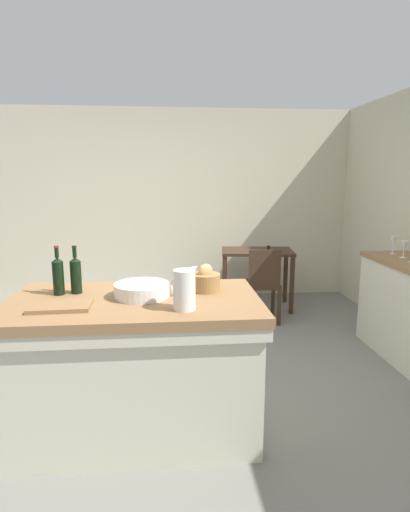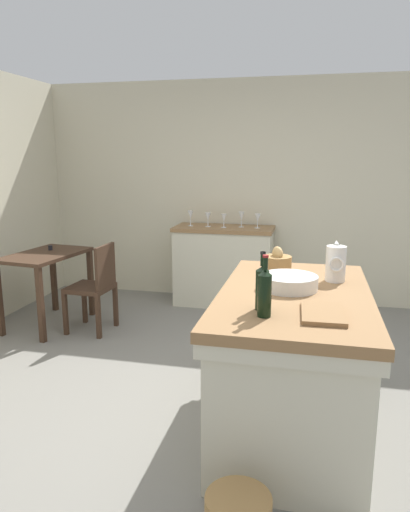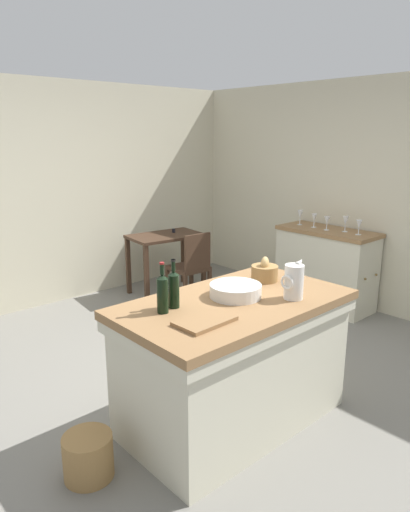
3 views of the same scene
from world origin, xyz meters
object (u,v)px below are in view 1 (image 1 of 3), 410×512
wash_bowl (142,290)px  wine_glass_right (404,246)px  wine_glass_far_right (393,242)px  pitcher (184,289)px  cutting_board (61,306)px  writing_desk (257,260)px  wine_bottle_amber (58,275)px  wooden_chair (262,283)px  wine_bottle_dark (76,274)px  bread_basket (205,281)px  island_table (136,360)px

wash_bowl → wine_glass_right: (2.40, 1.05, 0.08)m
wash_bowl → wine_glass_far_right: (2.41, 1.26, 0.09)m
pitcher → cutting_board: size_ratio=0.80×
writing_desk → wine_glass_far_right: wine_glass_far_right is taller
wine_bottle_amber → wine_glass_right: bearing=17.9°
pitcher → wine_glass_far_right: size_ratio=1.55×
wine_bottle_amber → wine_glass_right: 3.09m
wooden_chair → wine_bottle_dark: size_ratio=2.78×
wine_bottle_dark → bread_basket: bearing=-1.1°
wooden_chair → wine_bottle_amber: bearing=-134.3°
cutting_board → wine_glass_right: 3.12m
island_table → wine_glass_right: (2.44, 1.09, 0.54)m
writing_desk → bread_basket: (-0.89, -2.40, 0.35)m
pitcher → wine_bottle_amber: size_ratio=0.86×
island_table → wash_bowl: wash_bowl is taller
bread_basket → wine_bottle_amber: bearing=-179.6°
wash_bowl → wine_glass_right: 2.62m
island_table → wine_glass_right: bearing=24.1°
island_table → wooden_chair: bearing=56.7°
cutting_board → wooden_chair: bearing=51.3°
pitcher → cutting_board: 0.74m
wine_bottle_dark → wine_bottle_amber: (-0.11, -0.02, 0.00)m
wine_glass_far_right → wine_glass_right: bearing=-93.3°
wine_glass_right → wine_glass_far_right: wine_glass_far_right is taller
wooden_chair → pitcher: (-0.99, -2.23, 0.56)m
pitcher → wash_bowl: bearing=132.4°
wooden_chair → wine_glass_right: (1.14, -0.89, 0.56)m
pitcher → wine_bottle_dark: wine_bottle_dark is taller
wooden_chair → wine_bottle_amber: size_ratio=2.73×
wine_glass_far_right → wash_bowl: bearing=-152.3°
cutting_board → wine_bottle_amber: bearing=105.5°
wine_glass_far_right → wine_bottle_dark: bearing=-158.2°
cutting_board → wine_glass_right: bearing=23.6°
wash_bowl → bread_basket: size_ratio=1.76×
wash_bowl → wine_bottle_amber: wine_bottle_amber is taller
wine_bottle_amber → cutting_board: bearing=-74.5°
bread_basket → wooden_chair: bearing=65.6°
pitcher → wine_glass_right: bearing=32.1°
wine_bottle_dark → wine_glass_far_right: 3.07m
pitcher → wash_bowl: (-0.26, 0.29, -0.08)m
pitcher → wine_bottle_dark: 0.81m
writing_desk → pitcher: pitcher is taller
island_table → pitcher: size_ratio=5.76×
wine_bottle_dark → wine_glass_right: 2.98m
wooden_chair → wash_bowl: (-1.25, -1.94, 0.48)m
cutting_board → wine_glass_far_right: 3.22m
island_table → wine_glass_far_right: bearing=28.0°
wash_bowl → writing_desk: bearing=62.4°
wooden_chair → cutting_board: bearing=-128.7°
wooden_chair → wine_glass_far_right: bearing=-30.4°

